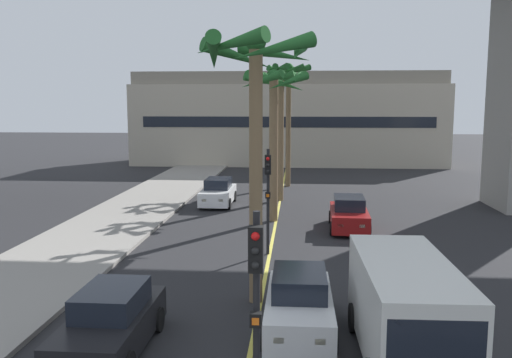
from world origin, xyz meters
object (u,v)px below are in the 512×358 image
at_px(traffic_light_median_near, 256,300).
at_px(traffic_light_median_far, 268,187).
at_px(car_queue_fourth, 349,214).
at_px(car_queue_third, 299,304).
at_px(car_queue_front, 111,323).
at_px(palm_tree_farthest_median, 255,88).
at_px(delivery_van, 405,308).
at_px(palm_tree_mid_median, 281,99).
at_px(car_queue_second, 218,193).
at_px(palm_tree_far_median, 289,85).
at_px(palm_tree_near_median, 274,104).

relative_size(traffic_light_median_near, traffic_light_median_far, 1.00).
xyz_separation_m(car_queue_fourth, traffic_light_median_far, (-3.60, -4.67, 1.99)).
bearing_deg(car_queue_third, car_queue_front, -160.28).
bearing_deg(car_queue_fourth, palm_tree_farthest_median, -110.53).
height_order(car_queue_third, traffic_light_median_near, traffic_light_median_near).
height_order(delivery_van, traffic_light_median_far, traffic_light_median_far).
xyz_separation_m(car_queue_front, car_queue_fourth, (6.88, 13.45, 0.00)).
height_order(car_queue_front, traffic_light_median_far, traffic_light_median_far).
bearing_deg(delivery_van, palm_tree_mid_median, 99.72).
xyz_separation_m(delivery_van, palm_tree_farthest_median, (-3.75, 3.53, 5.11)).
bearing_deg(car_queue_front, car_queue_third, 19.72).
xyz_separation_m(car_queue_second, car_queue_third, (4.78, -17.64, 0.00)).
height_order(car_queue_second, palm_tree_far_median, palm_tree_far_median).
relative_size(delivery_van, palm_tree_far_median, 0.60).
xyz_separation_m(car_queue_front, palm_tree_mid_median, (3.34, 21.07, 5.51)).
distance_m(car_queue_fourth, palm_tree_farthest_median, 11.95).
distance_m(car_queue_second, traffic_light_median_far, 11.24).
bearing_deg(traffic_light_median_near, palm_tree_far_median, 90.11).
xyz_separation_m(car_queue_third, palm_tree_farthest_median, (-1.32, 1.98, 5.68)).
distance_m(car_queue_second, traffic_light_median_near, 23.21).
xyz_separation_m(car_queue_third, delivery_van, (2.43, -1.56, 0.57)).
height_order(palm_tree_near_median, palm_tree_mid_median, palm_tree_mid_median).
height_order(traffic_light_median_near, palm_tree_far_median, palm_tree_far_median).
height_order(palm_tree_mid_median, palm_tree_far_median, palm_tree_far_median).
xyz_separation_m(traffic_light_median_near, palm_tree_mid_median, (-0.44, 24.58, 3.52)).
relative_size(car_queue_front, traffic_light_median_far, 0.98).
relative_size(car_queue_second, traffic_light_median_far, 0.98).
bearing_deg(traffic_light_median_near, delivery_van, 48.51).
height_order(car_queue_front, car_queue_third, same).
relative_size(traffic_light_median_far, palm_tree_near_median, 0.55).
bearing_deg(car_queue_fourth, traffic_light_median_far, -127.66).
xyz_separation_m(delivery_van, palm_tree_far_median, (-3.22, 26.79, 5.95)).
xyz_separation_m(car_queue_fourth, delivery_van, (0.06, -13.38, 0.57)).
xyz_separation_m(traffic_light_median_near, traffic_light_median_far, (-0.50, 12.29, 0.00)).
distance_m(traffic_light_median_far, palm_tree_near_median, 7.07).
bearing_deg(car_queue_front, palm_tree_far_median, 82.12).
distance_m(traffic_light_median_far, palm_tree_far_median, 18.63).
relative_size(traffic_light_median_near, palm_tree_mid_median, 0.53).
bearing_deg(palm_tree_mid_median, palm_tree_farthest_median, -90.49).
bearing_deg(car_queue_front, traffic_light_median_far, 69.53).
bearing_deg(car_queue_second, car_queue_fourth, -39.11).
distance_m(car_queue_second, palm_tree_mid_median, 6.83).
xyz_separation_m(delivery_van, palm_tree_near_median, (-3.72, 15.01, 4.65)).
bearing_deg(car_queue_front, palm_tree_farthest_median, 48.40).
bearing_deg(traffic_light_median_far, palm_tree_far_median, 88.61).
distance_m(car_queue_front, car_queue_second, 19.26).
xyz_separation_m(traffic_light_median_near, palm_tree_farthest_median, (-0.59, 7.10, 3.68)).
relative_size(car_queue_second, palm_tree_near_median, 0.54).
distance_m(car_queue_front, palm_tree_farthest_median, 7.44).
distance_m(palm_tree_near_median, palm_tree_farthest_median, 11.49).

